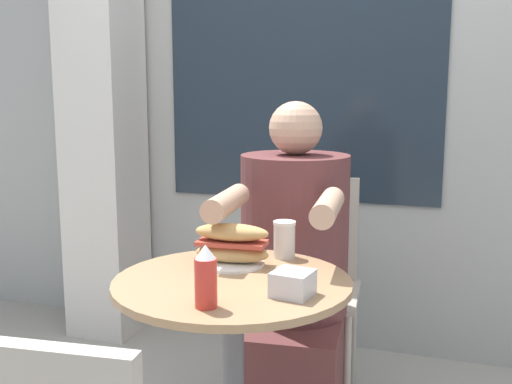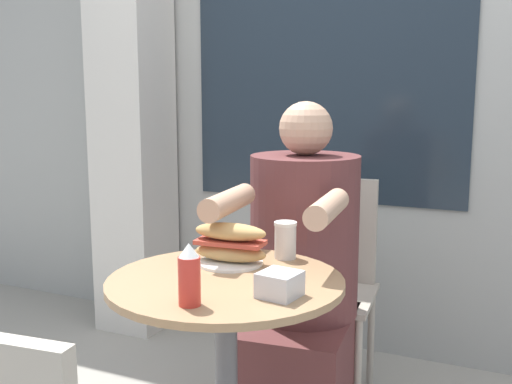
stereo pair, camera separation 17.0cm
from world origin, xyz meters
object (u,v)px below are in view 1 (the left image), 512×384
cafe_table (233,352)px  condiment_bottle (206,277)px  sandwich_on_plate (232,246)px  drink_cup (284,239)px  seated_diner (292,298)px  diner_chair (312,266)px

cafe_table → condiment_bottle: condiment_bottle is taller
sandwich_on_plate → condiment_bottle: size_ratio=1.50×
drink_cup → condiment_bottle: 0.46m
sandwich_on_plate → condiment_bottle: condiment_bottle is taller
seated_diner → condiment_bottle: 0.77m
diner_chair → seated_diner: size_ratio=0.74×
diner_chair → seated_diner: (0.01, -0.35, -0.01)m
cafe_table → seated_diner: 0.51m
diner_chair → drink_cup: 0.67m
diner_chair → sandwich_on_plate: 0.78m
cafe_table → diner_chair: size_ratio=0.84×
seated_diner → drink_cup: seated_diner is taller
seated_diner → drink_cup: (0.05, -0.26, 0.27)m
seated_diner → condiment_bottle: bearing=83.7°
seated_diner → cafe_table: bearing=81.6°
diner_chair → drink_cup: size_ratio=8.02×
cafe_table → seated_diner: size_ratio=0.62×
seated_diner → condiment_bottle: size_ratio=8.10×
cafe_table → condiment_bottle: bearing=-85.3°
cafe_table → sandwich_on_plate: sandwich_on_plate is taller
cafe_table → diner_chair: 0.86m
diner_chair → cafe_table: bearing=83.5°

